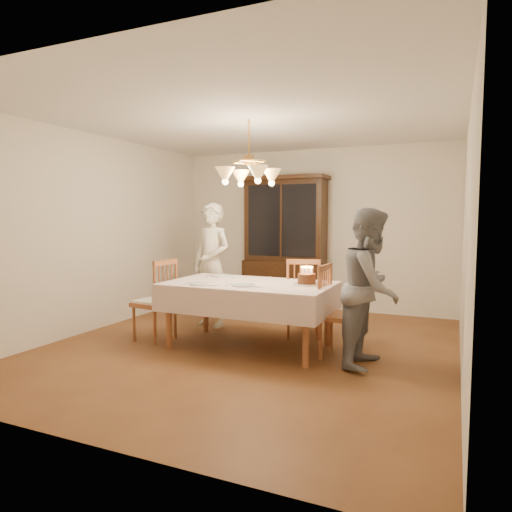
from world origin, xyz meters
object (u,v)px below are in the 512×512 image
at_px(china_hutch, 285,246).
at_px(birthday_cake, 307,280).
at_px(chair_far_side, 303,302).
at_px(dining_table, 249,289).
at_px(elderly_woman, 212,265).

relative_size(china_hutch, birthday_cake, 7.20).
relative_size(china_hutch, chair_far_side, 2.16).
height_order(china_hutch, birthday_cake, china_hutch).
distance_m(dining_table, china_hutch, 2.32).
bearing_deg(elderly_woman, china_hutch, 86.82).
bearing_deg(elderly_woman, birthday_cake, -6.36).
xyz_separation_m(dining_table, china_hutch, (-0.39, 2.25, 0.36)).
bearing_deg(dining_table, elderly_woman, 140.34).
height_order(dining_table, china_hutch, china_hutch).
distance_m(china_hutch, birthday_cake, 2.39).
height_order(dining_table, birthday_cake, birthday_cake).
bearing_deg(birthday_cake, china_hutch, 116.03).
bearing_deg(chair_far_side, china_hutch, 117.70).
relative_size(dining_table, china_hutch, 0.88).
distance_m(dining_table, birthday_cake, 0.68).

